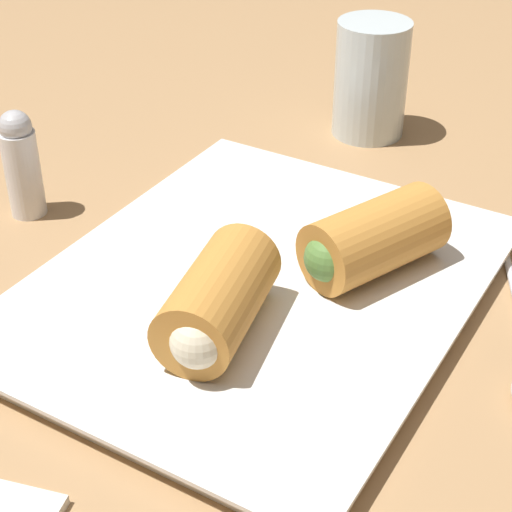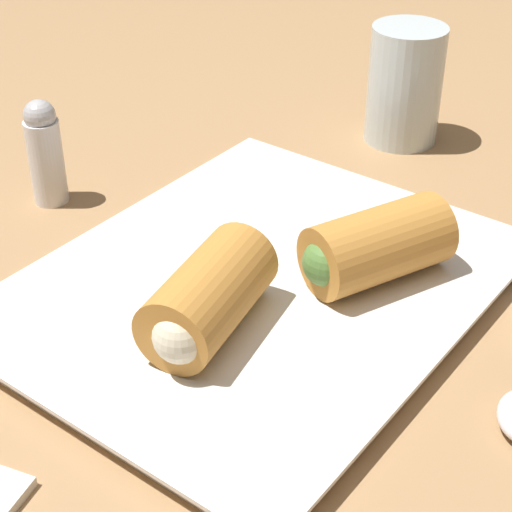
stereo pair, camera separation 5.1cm
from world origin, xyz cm
name	(u,v)px [view 2 (the right image)]	position (x,y,z in cm)	size (l,w,h in cm)	color
table_surface	(266,314)	(0.00, 0.00, 1.00)	(180.00, 140.00, 2.00)	#A87F54
serving_plate	(256,290)	(-0.16, 0.76, 2.76)	(32.88, 26.58, 1.50)	white
roll_front_left	(209,302)	(-6.27, -0.42, 5.94)	(10.54, 6.69, 4.87)	#C68438
roll_front_right	(372,247)	(4.57, -5.00, 5.94)	(10.53, 8.13, 4.87)	#C68438
drinking_glass	(405,85)	(26.91, 5.05, 7.14)	(6.45, 6.45, 10.27)	silver
salt_shaker	(45,152)	(0.52, 21.56, 6.28)	(2.71, 2.71, 8.51)	silver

